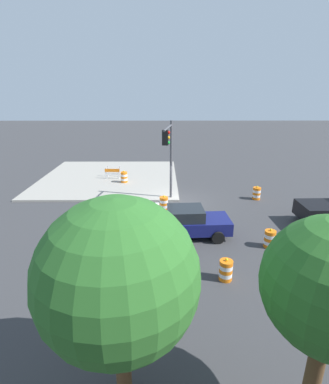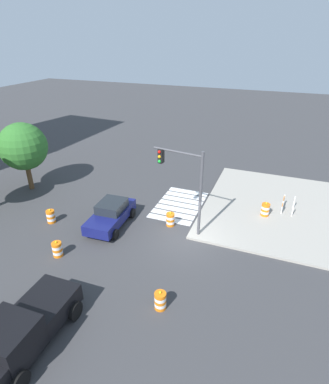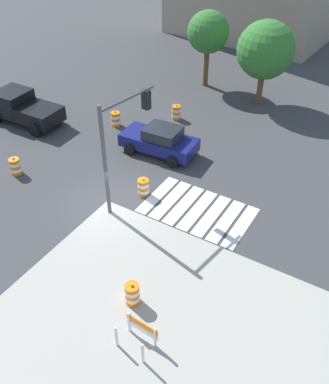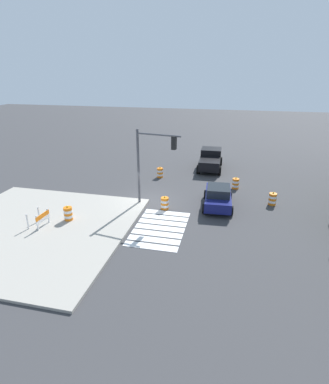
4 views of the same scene
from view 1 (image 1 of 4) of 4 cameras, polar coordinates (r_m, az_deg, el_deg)
name	(u,v)px [view 1 (image 1 of 4)]	position (r m, az deg, el deg)	size (l,w,h in m)	color
ground_plane	(179,202)	(21.12, 2.90, -1.91)	(120.00, 120.00, 0.00)	#38383A
sidewalk_corner	(110,178)	(27.19, -10.54, 2.78)	(12.00, 12.00, 0.15)	#9E998E
crosswalk_stripes	(120,212)	(19.62, -8.58, -3.77)	(5.10, 3.20, 0.02)	silver
sports_car	(189,222)	(16.06, 4.73, -5.83)	(4.40, 2.33, 1.63)	navy
traffic_barrel_near_corner	(226,270)	(12.97, 11.79, -14.60)	(0.56, 0.56, 1.02)	orange
traffic_barrel_crosswalk_end	(257,193)	(22.49, 17.41, -0.24)	(0.56, 0.56, 1.02)	orange
traffic_barrel_median_near	(164,203)	(19.55, -0.14, -2.23)	(0.56, 0.56, 1.02)	orange
traffic_barrel_median_far	(270,239)	(15.99, 19.72, -8.53)	(0.56, 0.56, 1.02)	orange
traffic_barrel_on_sidewalk	(124,177)	(25.20, -7.85, 2.88)	(0.56, 0.56, 1.02)	orange
construction_barricade	(113,172)	(26.54, -10.03, 3.85)	(1.30, 0.84, 1.00)	silver
traffic_light_pole	(169,149)	(19.51, 0.90, 8.30)	(0.72, 3.26, 5.50)	#4C4C51
street_tree_streetside_mid	(118,278)	(6.89, -9.01, -16.06)	(3.70, 3.70, 5.49)	brown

